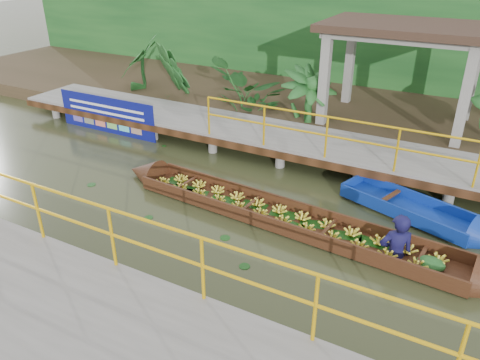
% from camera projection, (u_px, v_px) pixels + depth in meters
% --- Properties ---
extents(ground, '(80.00, 80.00, 0.00)m').
position_uv_depth(ground, '(187.00, 203.00, 10.22)').
color(ground, '#2E3319').
rests_on(ground, ground).
extents(land_strip, '(30.00, 8.00, 0.45)m').
position_uv_depth(land_strip, '(311.00, 103.00, 16.01)').
color(land_strip, '#352B1A').
rests_on(land_strip, ground).
extents(far_dock, '(16.00, 2.06, 1.66)m').
position_uv_depth(far_dock, '(258.00, 134.00, 12.69)').
color(far_dock, slate).
rests_on(far_dock, ground).
extents(near_dock, '(18.00, 2.40, 1.73)m').
position_uv_depth(near_dock, '(73.00, 335.00, 6.36)').
color(near_dock, slate).
rests_on(near_dock, ground).
extents(pavilion, '(4.40, 3.00, 3.00)m').
position_uv_depth(pavilion, '(406.00, 38.00, 12.62)').
color(pavilion, slate).
rests_on(pavilion, ground).
extents(foliage_backdrop, '(30.00, 0.80, 4.00)m').
position_uv_depth(foliage_backdrop, '(338.00, 38.00, 17.17)').
color(foliage_backdrop, '#15441B').
rests_on(foliage_backdrop, ground).
extents(vendor_boat, '(8.67, 1.50, 2.06)m').
position_uv_depth(vendor_boat, '(305.00, 219.00, 9.16)').
color(vendor_boat, '#371A0F').
rests_on(vendor_boat, ground).
extents(moored_blue_boat, '(3.39, 1.83, 0.78)m').
position_uv_depth(moored_blue_boat, '(445.00, 223.00, 9.21)').
color(moored_blue_boat, navy).
rests_on(moored_blue_boat, ground).
extents(blue_banner, '(3.52, 0.04, 1.10)m').
position_uv_depth(blue_banner, '(107.00, 115.00, 13.85)').
color(blue_banner, navy).
rests_on(blue_banner, ground).
extents(tropical_plants, '(14.50, 1.50, 1.88)m').
position_uv_depth(tropical_plants, '(301.00, 86.00, 13.57)').
color(tropical_plants, '#15441B').
rests_on(tropical_plants, ground).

